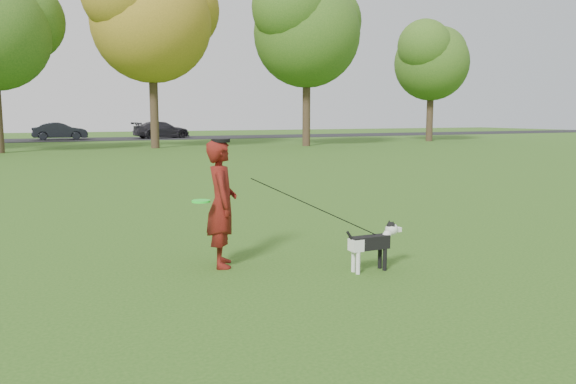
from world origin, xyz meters
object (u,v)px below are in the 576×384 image
dog (374,241)px  car_mid (60,131)px  car_right (162,130)px  man (222,204)px

dog → car_mid: bearing=92.7°
dog → car_right: car_right is taller
man → dog: size_ratio=1.99×
man → car_right: 40.25m
car_mid → car_right: (7.72, 0.00, 0.02)m
car_mid → car_right: size_ratio=0.86×
man → dog: (1.64, -0.99, -0.43)m
dog → car_right: 40.96m
car_mid → man: bearing=-176.9°
car_right → car_mid: bearing=77.6°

